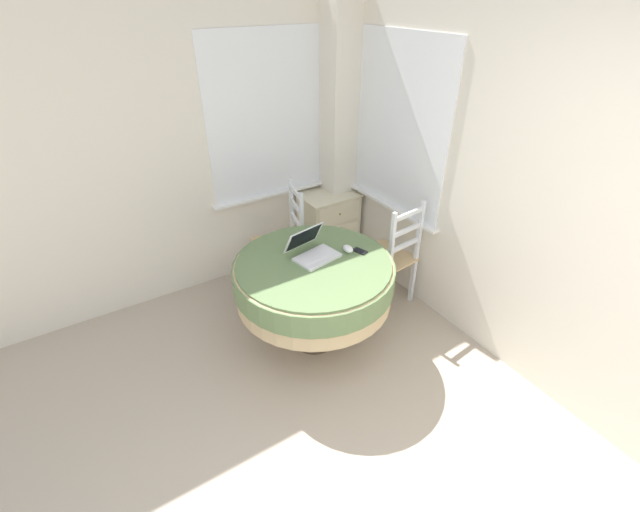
# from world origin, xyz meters

# --- Properties ---
(corner_room_shell) EXTENTS (4.13, 5.01, 2.55)m
(corner_room_shell) POSITION_xyz_m (1.07, 1.98, 1.28)
(corner_room_shell) COLOR silver
(corner_room_shell) RESTS_ON ground_plane
(round_dining_table) EXTENTS (1.20, 1.20, 0.76)m
(round_dining_table) POSITION_xyz_m (0.76, 1.90, 0.61)
(round_dining_table) COLOR #4C3D2D
(round_dining_table) RESTS_ON ground_plane
(laptop) EXTENTS (0.37, 0.36, 0.21)m
(laptop) POSITION_xyz_m (0.80, 1.98, 0.81)
(laptop) COLOR silver
(laptop) RESTS_ON round_dining_table
(computer_mouse) EXTENTS (0.06, 0.10, 0.05)m
(computer_mouse) POSITION_xyz_m (1.06, 1.88, 0.79)
(computer_mouse) COLOR white
(computer_mouse) RESTS_ON round_dining_table
(cell_phone) EXTENTS (0.09, 0.12, 0.01)m
(cell_phone) POSITION_xyz_m (1.14, 1.84, 0.77)
(cell_phone) COLOR black
(cell_phone) RESTS_ON round_dining_table
(dining_chair_near_back_window) EXTENTS (0.52, 0.48, 1.01)m
(dining_chair_near_back_window) POSITION_xyz_m (0.93, 2.73, 0.47)
(dining_chair_near_back_window) COLOR tan
(dining_chair_near_back_window) RESTS_ON ground_plane
(dining_chair_near_right_window) EXTENTS (0.43, 0.48, 1.01)m
(dining_chair_near_right_window) POSITION_xyz_m (1.60, 1.99, 0.47)
(dining_chair_near_right_window) COLOR tan
(dining_chair_near_right_window) RESTS_ON ground_plane
(corner_cabinet) EXTENTS (0.56, 0.42, 0.72)m
(corner_cabinet) POSITION_xyz_m (1.56, 2.92, 0.36)
(corner_cabinet) COLOR beige
(corner_cabinet) RESTS_ON ground_plane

